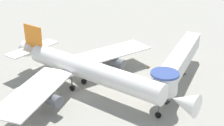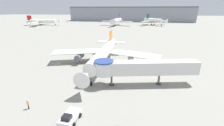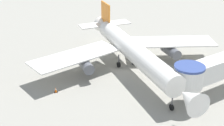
# 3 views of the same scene
# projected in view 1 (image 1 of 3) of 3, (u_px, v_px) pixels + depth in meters

# --- Properties ---
(ground_plane) EXTENTS (800.00, 800.00, 0.00)m
(ground_plane) POSITION_uv_depth(u_px,v_px,m) (85.00, 94.00, 49.61)
(ground_plane) COLOR gray
(main_airplane) EXTENTS (33.68, 33.24, 8.74)m
(main_airplane) POSITION_uv_depth(u_px,v_px,m) (87.00, 70.00, 49.03)
(main_airplane) COLOR white
(main_airplane) RESTS_ON ground_plane
(jet_bridge) EXTENTS (22.03, 7.93, 5.73)m
(jet_bridge) POSITION_uv_depth(u_px,v_px,m) (177.00, 63.00, 50.67)
(jet_bridge) COLOR silver
(jet_bridge) RESTS_ON ground_plane
(traffic_cone_starboard_wing) EXTENTS (0.43, 0.43, 0.71)m
(traffic_cone_starboard_wing) POSITION_uv_depth(u_px,v_px,m) (148.00, 66.00, 58.31)
(traffic_cone_starboard_wing) COLOR black
(traffic_cone_starboard_wing) RESTS_ON ground_plane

